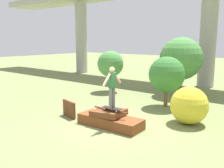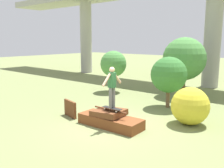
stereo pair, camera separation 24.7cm
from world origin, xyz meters
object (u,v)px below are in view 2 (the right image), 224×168
skater (112,85)px  skateboard (112,108)px  tree_behind_left (113,64)px  tree_mid_back (184,59)px  bush_yellow_flowering (190,106)px  tree_behind_right (169,75)px

skater → skateboard: bearing=0.0°
tree_behind_left → tree_mid_back: tree_mid_back is taller
tree_behind_left → bush_yellow_flowering: 6.84m
skateboard → bush_yellow_flowering: (2.00, 2.20, -0.02)m
tree_mid_back → bush_yellow_flowering: tree_mid_back is taller
skater → tree_behind_left: size_ratio=0.59×
tree_mid_back → tree_behind_left: bearing=-155.7°
skater → tree_behind_right: (0.20, 3.87, -0.03)m
tree_mid_back → skater: bearing=-86.9°
bush_yellow_flowering → tree_behind_left: bearing=155.5°
skateboard → skater: bearing=180.0°
tree_behind_right → tree_mid_back: (-0.56, 2.85, 0.56)m
skateboard → tree_behind_left: tree_behind_left is taller
skater → tree_mid_back: tree_mid_back is taller
skater → tree_behind_left: 6.50m
skateboard → tree_behind_left: size_ratio=0.32×
bush_yellow_flowering → tree_mid_back: bearing=117.6°
skateboard → tree_behind_right: tree_behind_right is taller
skateboard → tree_behind_right: bearing=87.1°
skateboard → tree_behind_right: size_ratio=0.33×
skater → tree_behind_right: 3.87m
skateboard → tree_mid_back: size_ratio=0.24×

